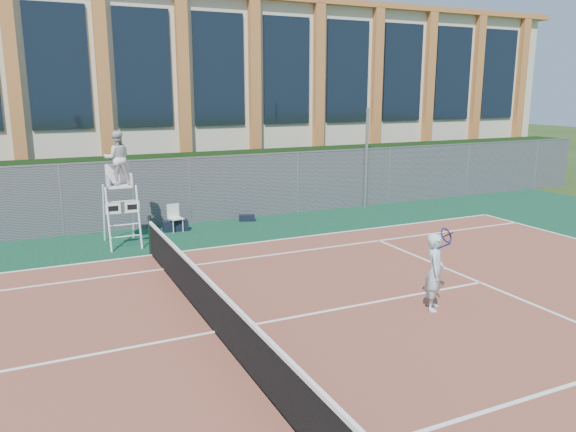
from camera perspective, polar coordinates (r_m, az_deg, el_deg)
name	(u,v)px	position (r m, az deg, el deg)	size (l,w,h in m)	color
ground	(215,333)	(10.63, -7.40, -11.74)	(120.00, 120.00, 0.00)	#233814
apron	(200,314)	(11.51, -8.96, -9.81)	(36.00, 20.00, 0.01)	#0C361B
tennis_court	(215,332)	(10.62, -7.40, -11.64)	(23.77, 10.97, 0.02)	brown
tennis_net	(214,306)	(10.42, -7.48, -9.05)	(0.10, 11.30, 1.10)	black
fence	(129,196)	(18.58, -15.89, 1.98)	(40.00, 0.06, 2.20)	#595E60
hedge	(122,190)	(19.75, -16.47, 2.55)	(40.00, 1.40, 2.20)	black
building	(89,96)	(27.36, -19.54, 11.41)	(45.00, 10.60, 8.22)	beige
steel_pole	(366,158)	(21.60, 7.97, 5.84)	(0.12, 0.12, 3.75)	#9EA0A5
umpire_chair	(117,161)	(16.59, -16.94, 5.33)	(0.93, 1.42, 3.32)	white
plastic_chair	(174,215)	(18.12, -11.46, 0.06)	(0.46, 0.46, 0.86)	silver
sports_bag_near	(175,226)	(18.19, -11.37, -0.97)	(0.79, 0.32, 0.34)	black
sports_bag_far	(247,218)	(19.26, -4.21, -0.19)	(0.53, 0.23, 0.21)	black
tennis_player	(435,271)	(11.67, 14.70, -5.47)	(0.94, 0.76, 1.60)	silver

